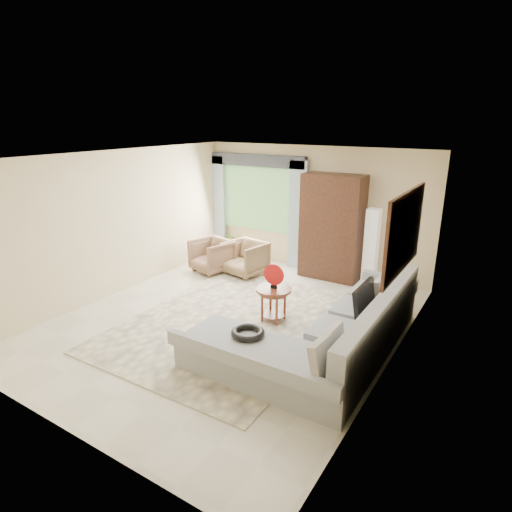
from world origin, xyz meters
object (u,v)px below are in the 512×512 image
Objects in this scene: armchair_left at (212,256)px; armchair_right at (245,258)px; coffee_table at (274,304)px; floor_lamp at (371,247)px; potted_plant at (234,245)px; sectional_sofa at (331,339)px; tv_screen at (365,301)px; armoire at (332,227)px.

armchair_left is 0.73m from armchair_right.
floor_lamp is at bearing 72.27° from coffee_table.
potted_plant is 0.37× the size of floor_lamp.
floor_lamp is at bearing 98.33° from sectional_sofa.
tv_screen is 4.02m from armchair_left.
potted_plant is (-0.20, 1.12, -0.07)m from armchair_left.
tv_screen is 0.95× the size of armchair_right.
armchair_left reaches higher than coffee_table.
coffee_table is 1.03× the size of potted_plant.
sectional_sofa is 0.70m from tv_screen.
coffee_table is 2.48m from armoire.
armchair_right reaches higher than potted_plant.
tv_screen is at bearing -4.66° from armchair_left.
potted_plant is (-3.95, 2.51, -0.45)m from tv_screen.
sectional_sofa is 3.24m from armoire.
armoire is at bearing 90.61° from coffee_table.
sectional_sofa is 1.32m from coffee_table.
sectional_sofa is at bearing -12.61° from armchair_left.
sectional_sofa is at bearing -81.67° from floor_lamp.
armchair_left is at bearing -155.60° from armoire.
sectional_sofa is 6.08× the size of coffee_table.
sectional_sofa is at bearing -39.12° from potted_plant.
floor_lamp is at bearing 35.24° from armchair_left.
armchair_right is (0.69, 0.22, 0.01)m from armchair_left.
armchair_right reaches higher than armchair_left.
tv_screen is at bearing -32.45° from potted_plant.
armchair_right is 1.88m from armoire.
floor_lamp is at bearing 30.60° from armchair_right.
tv_screen is 2.57m from floor_lamp.
armchair_left is 0.98× the size of armchair_right.
sectional_sofa reaches higher than potted_plant.
potted_plant is 0.26× the size of armoire.
potted_plant is 2.57m from armoire.
armoire is (2.45, -0.10, 0.78)m from potted_plant.
armoire is at bearing 121.86° from tv_screen.
armoire is (2.25, 1.02, 0.70)m from armchair_left.
sectional_sofa is at bearing -23.85° from coffee_table.
floor_lamp reaches higher than tv_screen.
tv_screen reaches higher than armchair_left.
tv_screen is 0.35× the size of armoire.
coffee_table is (-1.47, 0.05, -0.42)m from tv_screen.
armchair_right is 0.52× the size of floor_lamp.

